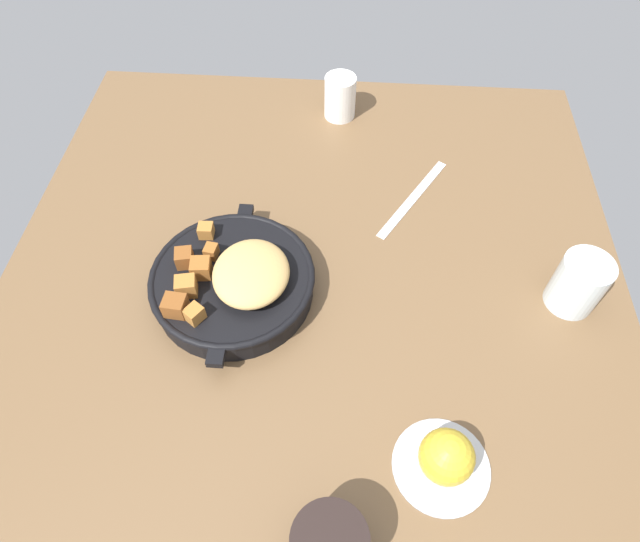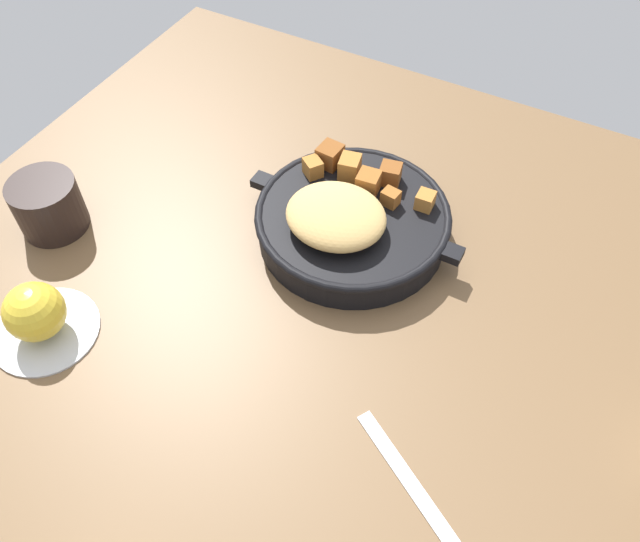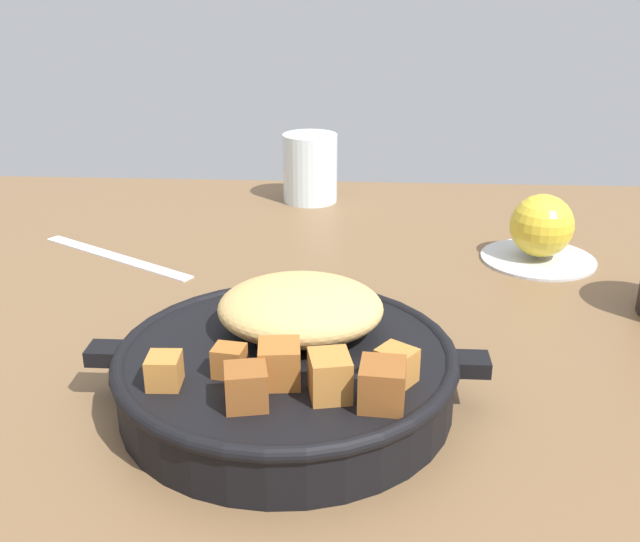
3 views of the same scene
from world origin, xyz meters
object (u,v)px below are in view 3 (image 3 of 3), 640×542
object	(u,v)px
water_glass_tall	(310,168)
red_apple	(542,226)
cast_iron_skillet	(289,363)
butter_knife	(116,256)

from	to	relation	value
water_glass_tall	red_apple	bearing A→B (deg)	-38.14
cast_iron_skillet	red_apple	bearing A→B (deg)	50.75
cast_iron_skillet	water_glass_tall	size ratio (longest dim) A/B	3.19
butter_knife	red_apple	bearing A→B (deg)	33.89
cast_iron_skillet	butter_knife	distance (cm)	36.68
butter_knife	cast_iron_skillet	bearing A→B (deg)	-20.37
cast_iron_skillet	butter_knife	xyz separation A→B (cm)	(-22.68, 28.66, -3.05)
butter_knife	water_glass_tall	size ratio (longest dim) A/B	2.41
red_apple	butter_knife	world-z (taller)	red_apple
red_apple	water_glass_tall	world-z (taller)	water_glass_tall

